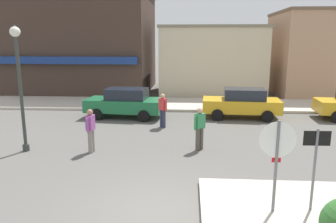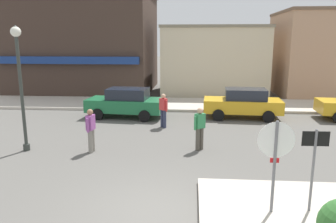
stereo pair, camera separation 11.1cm
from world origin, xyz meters
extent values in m
plane|color=#5B5954|center=(0.00, 0.00, 0.00)|extent=(160.00, 160.00, 0.00)
cube|color=beige|center=(0.00, 13.32, 0.07)|extent=(80.00, 4.00, 0.15)
cylinder|color=slate|center=(2.66, 0.02, 1.15)|extent=(0.07, 0.07, 2.30)
cylinder|color=red|center=(2.66, 0.04, 1.87)|extent=(0.76, 0.02, 0.76)
cylinder|color=white|center=(2.66, 0.02, 1.87)|extent=(0.82, 0.02, 0.82)
cube|color=red|center=(2.66, 0.03, 1.39)|extent=(0.20, 0.02, 0.11)
cylinder|color=slate|center=(3.54, 0.13, 1.05)|extent=(0.06, 0.06, 2.10)
cube|color=black|center=(3.54, 0.14, 1.88)|extent=(0.60, 0.02, 0.34)
cube|color=white|center=(3.54, 0.15, 1.88)|extent=(0.54, 0.02, 0.29)
cube|color=black|center=(3.54, 0.16, 1.88)|extent=(0.34, 0.01, 0.08)
cylinder|color=#333833|center=(-5.34, 4.18, 2.10)|extent=(0.12, 0.12, 4.20)
cylinder|color=#333833|center=(-5.34, 4.18, 0.12)|extent=(0.24, 0.24, 0.24)
sphere|color=white|center=(-5.34, 4.18, 4.31)|extent=(0.36, 0.36, 0.36)
cone|color=#333833|center=(-5.34, 4.18, 4.45)|extent=(0.32, 0.32, 0.18)
cube|color=#1E6B3D|center=(-2.75, 9.83, 0.67)|extent=(4.14, 2.07, 0.66)
cube|color=#1E232D|center=(-2.60, 9.81, 1.28)|extent=(2.20, 1.58, 0.56)
cylinder|color=black|center=(-4.06, 9.10, 0.30)|extent=(0.61, 0.24, 0.60)
cylinder|color=black|center=(-3.90, 10.79, 0.30)|extent=(0.61, 0.24, 0.60)
cylinder|color=black|center=(-1.59, 8.87, 0.30)|extent=(0.61, 0.24, 0.60)
cylinder|color=black|center=(-1.43, 10.56, 0.30)|extent=(0.61, 0.24, 0.60)
cube|color=gold|center=(3.42, 10.14, 0.67)|extent=(4.10, 1.94, 0.66)
cube|color=#1E232D|center=(3.57, 10.13, 1.28)|extent=(2.16, 1.52, 0.56)
cylinder|color=black|center=(2.13, 9.37, 0.30)|extent=(0.61, 0.22, 0.60)
cylinder|color=black|center=(2.24, 11.06, 0.30)|extent=(0.61, 0.22, 0.60)
cylinder|color=black|center=(4.61, 9.22, 0.30)|extent=(0.61, 0.22, 0.60)
cylinder|color=black|center=(4.71, 10.91, 0.30)|extent=(0.61, 0.22, 0.60)
cylinder|color=black|center=(8.17, 11.03, 0.30)|extent=(0.61, 0.22, 0.60)
cylinder|color=#4C473D|center=(1.02, 4.66, 0.42)|extent=(0.16, 0.16, 0.85)
cylinder|color=#4C473D|center=(1.16, 4.78, 0.42)|extent=(0.16, 0.16, 0.85)
cube|color=#338C51|center=(1.09, 4.72, 1.12)|extent=(0.41, 0.40, 0.54)
sphere|color=tan|center=(1.09, 4.72, 1.50)|extent=(0.22, 0.22, 0.22)
cylinder|color=#338C51|center=(0.92, 4.57, 1.07)|extent=(0.13, 0.13, 0.52)
cylinder|color=#338C51|center=(1.26, 4.88, 1.07)|extent=(0.13, 0.13, 0.52)
cylinder|color=gray|center=(-2.87, 4.10, 0.42)|extent=(0.16, 0.16, 0.85)
cylinder|color=gray|center=(-2.84, 4.28, 0.42)|extent=(0.16, 0.16, 0.85)
cube|color=#994C99|center=(-2.86, 4.19, 1.12)|extent=(0.27, 0.39, 0.54)
sphere|color=#9E7051|center=(-2.86, 4.19, 1.50)|extent=(0.22, 0.22, 0.22)
cylinder|color=#994C99|center=(-2.89, 3.96, 1.07)|extent=(0.10, 0.10, 0.52)
cylinder|color=#994C99|center=(-2.83, 4.42, 1.07)|extent=(0.10, 0.10, 0.52)
cylinder|color=#2D334C|center=(-0.48, 7.80, 0.42)|extent=(0.16, 0.16, 0.85)
cylinder|color=#2D334C|center=(-0.61, 7.93, 0.42)|extent=(0.16, 0.16, 0.85)
cube|color=#D13838|center=(-0.54, 7.86, 1.12)|extent=(0.41, 0.41, 0.54)
sphere|color=tan|center=(-0.54, 7.86, 1.50)|extent=(0.22, 0.22, 0.22)
cylinder|color=#D13838|center=(-0.38, 7.70, 1.07)|extent=(0.13, 0.13, 0.52)
cylinder|color=#D13838|center=(-0.70, 8.03, 1.07)|extent=(0.13, 0.13, 0.52)
cube|color=#3D2D26|center=(-7.82, 19.70, 3.83)|extent=(10.49, 8.76, 7.65)
cube|color=navy|center=(-7.82, 15.17, 2.70)|extent=(9.97, 0.40, 0.50)
cube|color=beige|center=(2.34, 18.87, 2.45)|extent=(7.67, 5.98, 4.89)
cube|color=gray|center=(2.34, 18.87, 4.99)|extent=(7.83, 6.10, 0.20)
cube|color=tan|center=(9.72, 18.53, 2.98)|extent=(5.12, 6.49, 5.95)
cube|color=brown|center=(9.72, 18.53, 6.05)|extent=(5.22, 6.62, 0.20)
camera|label=1|loc=(0.70, -7.04, 3.99)|focal=35.00mm
camera|label=2|loc=(0.81, -7.03, 3.99)|focal=35.00mm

